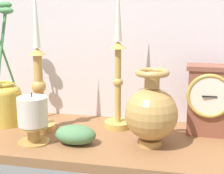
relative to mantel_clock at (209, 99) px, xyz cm
name	(u,v)px	position (x,y,z in cm)	size (l,w,h in cm)	color
ground_plane	(115,141)	(-24.40, -7.89, -11.30)	(100.00, 36.00, 2.40)	brown
back_wall	(129,15)	(-24.40, 10.61, 22.40)	(120.00, 2.00, 65.00)	silver
mantel_clock	(209,99)	(0.00, 0.00, 0.00)	(12.58, 8.31, 19.46)	brown
candlestick_tall_left	(118,76)	(-25.45, 0.22, 5.40)	(7.92, 7.92, 42.61)	tan
candlestick_tall_center	(39,85)	(-46.91, -6.65, 3.27)	(8.61, 8.61, 43.36)	tan
brass_vase_bulbous	(151,112)	(-14.39, -11.49, -1.32)	(13.47, 13.47, 19.68)	#B28648
brass_vase_jar	(5,97)	(-59.00, -4.45, -1.70)	(9.66, 9.93, 36.41)	gold
pillar_candle_near_clock	(33,117)	(-44.43, -16.49, -3.11)	(8.36, 8.36, 13.44)	#B38743
ivy_sprig	(76,135)	(-33.48, -14.88, -7.62)	(10.77, 7.54, 4.97)	#4B7B4D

